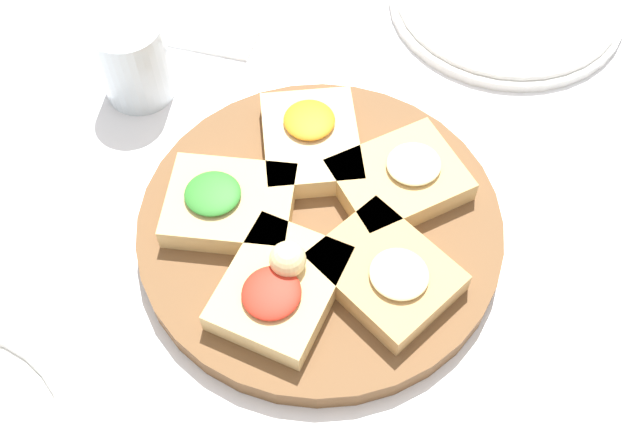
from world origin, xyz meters
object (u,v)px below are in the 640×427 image
Objects in this scene: serving_board at (320,227)px; water_glass at (133,60)px; napkin_stack at (218,10)px; plate_left at (506,0)px.

water_glass is (-0.04, -0.24, 0.03)m from serving_board.
water_glass is 0.14m from napkin_stack.
serving_board is 0.25m from water_glass.
plate_left is at bearing -179.89° from serving_board.
water_glass reaches higher than serving_board.
napkin_stack is (-0.17, -0.25, -0.01)m from serving_board.
serving_board is at bearing 56.09° from napkin_stack.
serving_board reaches higher than napkin_stack.
napkin_stack is at bearing -177.02° from water_glass.
water_glass is at bearing -37.36° from plate_left.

